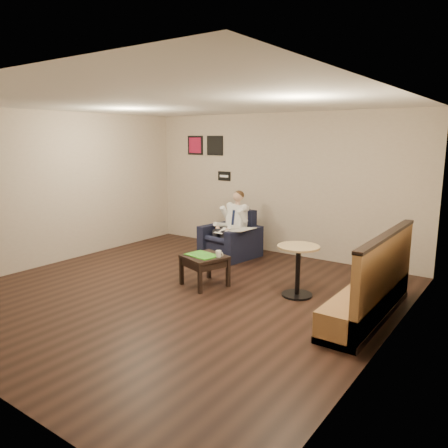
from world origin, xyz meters
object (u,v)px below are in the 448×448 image
Objects in this scene: seated_man at (226,227)px; banquette at (368,276)px; side_table at (205,271)px; coffee_mug at (219,254)px; cafe_table at (298,271)px; armchair at (230,234)px; smartphone at (215,254)px; green_folder at (202,255)px.

banquette is at bearing -13.24° from seated_man.
coffee_mug is (0.23, 0.07, 0.30)m from side_table.
seated_man is 2.39m from cafe_table.
banquette is (3.16, -1.42, 0.12)m from armchair.
smartphone reaches higher than side_table.
armchair is at bearing 110.59° from green_folder.
green_folder is 4.74× the size of coffee_mug.
armchair is 1.21× the size of cafe_table.
seated_man is at bearing -90.00° from armchair.
armchair reaches higher than cafe_table.
banquette reaches higher than green_folder.
cafe_table is at bearing 17.27° from coffee_mug.
side_table is 0.26m from green_folder.
green_folder is at bearing -163.97° from coffee_mug.
banquette is 2.88× the size of cafe_table.
green_folder is (0.65, -1.56, -0.12)m from seated_man.
banquette is (2.27, 0.18, 0.02)m from coffee_mug.
cafe_table is at bearing -21.63° from armchair.
smartphone is (0.11, 0.15, 0.25)m from side_table.
smartphone is at bearing -53.92° from armchair.
seated_man reaches higher than side_table.
seated_man is 2.06× the size of side_table.
green_folder is 0.64× the size of cafe_table.
side_table is 0.78× the size of cafe_table.
side_table is 3.93× the size of smartphone.
smartphone is at bearing 54.98° from side_table.
green_folder is 0.22× the size of banquette.
coffee_mug is 1.25m from cafe_table.
smartphone is at bearing -51.44° from seated_man.
side_table is at bearing -97.35° from smartphone.
green_folder is 3.21× the size of smartphone.
cafe_table is (1.18, 0.37, -0.16)m from coffee_mug.
coffee_mug is (0.26, 0.08, 0.05)m from green_folder.
banquette is at bearing -15.14° from armchair.
green_folder reaches higher than side_table.
cafe_table reaches higher than side_table.
armchair reaches higher than smartphone.
banquette is at bearing 4.51° from coffee_mug.
green_folder is 2.55m from banquette.
side_table is 2.53m from banquette.
seated_man is (-0.02, -0.12, 0.17)m from armchair.
seated_man is 0.56× the size of banquette.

